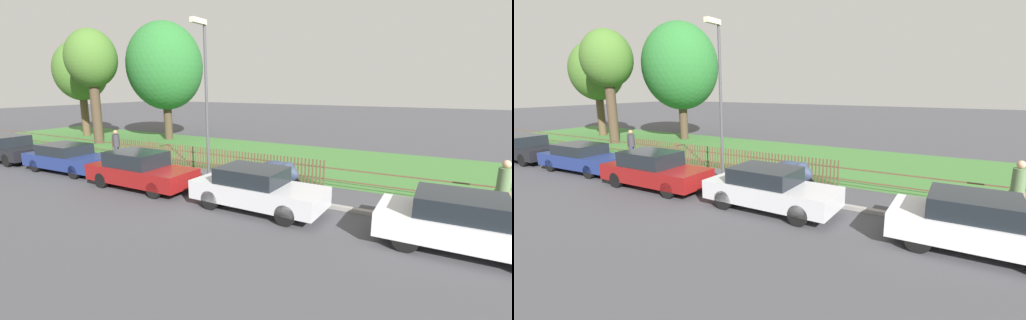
% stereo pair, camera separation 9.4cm
% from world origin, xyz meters
% --- Properties ---
extents(ground_plane, '(120.00, 120.00, 0.00)m').
position_xyz_m(ground_plane, '(0.00, 0.00, 0.00)').
color(ground_plane, '#424247').
extents(kerb_stone, '(43.17, 0.20, 0.12)m').
position_xyz_m(kerb_stone, '(0.00, 0.10, 0.06)').
color(kerb_stone, gray).
rests_on(kerb_stone, ground).
extents(grass_strip, '(43.17, 8.35, 0.01)m').
position_xyz_m(grass_strip, '(0.00, 6.57, 0.01)').
color(grass_strip, '#3D7033').
rests_on(grass_strip, ground).
extents(park_fence, '(43.17, 0.05, 1.02)m').
position_xyz_m(park_fence, '(0.00, 2.41, 0.51)').
color(park_fence, brown).
rests_on(park_fence, ground).
extents(parked_car_silver_hatchback, '(4.25, 1.88, 1.33)m').
position_xyz_m(parked_car_silver_hatchback, '(-9.67, -1.13, 0.68)').
color(parked_car_silver_hatchback, black).
rests_on(parked_car_silver_hatchback, ground).
extents(parked_car_black_saloon, '(4.39, 1.81, 1.26)m').
position_xyz_m(parked_car_black_saloon, '(-4.82, -1.01, 0.64)').
color(parked_car_black_saloon, navy).
rests_on(parked_car_black_saloon, ground).
extents(parked_car_navy_estate, '(4.38, 1.67, 1.39)m').
position_xyz_m(parked_car_navy_estate, '(0.03, -1.23, 0.70)').
color(parked_car_navy_estate, maroon).
rests_on(parked_car_navy_estate, ground).
extents(parked_car_red_compact, '(4.24, 1.74, 1.34)m').
position_xyz_m(parked_car_red_compact, '(5.05, -1.17, 0.69)').
color(parked_car_red_compact, '#BCBCC1').
rests_on(parked_car_red_compact, ground).
extents(parked_car_white_van, '(4.04, 1.75, 1.33)m').
position_xyz_m(parked_car_white_van, '(10.67, -1.16, 0.68)').
color(parked_car_white_van, silver).
rests_on(parked_car_white_van, ground).
extents(covered_motorcycle, '(1.86, 0.85, 1.10)m').
position_xyz_m(covered_motorcycle, '(4.77, 1.11, 0.67)').
color(covered_motorcycle, black).
rests_on(covered_motorcycle, ground).
extents(tree_nearest_kerb, '(3.89, 3.89, 7.22)m').
position_xyz_m(tree_nearest_kerb, '(-14.82, 6.92, 4.93)').
color(tree_nearest_kerb, brown).
rests_on(tree_nearest_kerb, ground).
extents(tree_behind_motorcycle, '(3.24, 3.24, 7.46)m').
position_xyz_m(tree_behind_motorcycle, '(-10.58, 4.86, 5.45)').
color(tree_behind_motorcycle, '#473828').
rests_on(tree_behind_motorcycle, ground).
extents(tree_mid_park, '(5.30, 5.30, 8.26)m').
position_xyz_m(tree_mid_park, '(-7.80, 8.67, 5.19)').
color(tree_mid_park, '#473828').
rests_on(tree_mid_park, ground).
extents(pedestrian_near_fence, '(0.41, 0.41, 1.76)m').
position_xyz_m(pedestrian_near_fence, '(11.65, 1.61, 0.99)').
color(pedestrian_near_fence, '#7F6B51').
rests_on(pedestrian_near_fence, ground).
extents(pedestrian_by_lamp, '(0.47, 0.47, 1.66)m').
position_xyz_m(pedestrian_by_lamp, '(-4.49, 1.39, 0.94)').
color(pedestrian_by_lamp, '#2D3351').
rests_on(pedestrian_by_lamp, ground).
extents(street_lamp, '(0.20, 0.79, 6.23)m').
position_xyz_m(street_lamp, '(1.76, 0.67, 3.87)').
color(street_lamp, '#47474C').
rests_on(street_lamp, ground).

